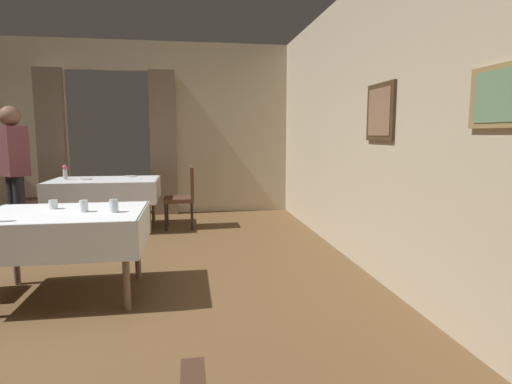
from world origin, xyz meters
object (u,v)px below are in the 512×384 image
dining_table_mid (64,223)px  plate_far_b (85,179)px  chair_far_left (23,196)px  chair_far_right (184,194)px  glass_mid_b (53,204)px  plate_far_c (130,176)px  person_waiter_by_doorway (14,169)px  flower_vase_far (65,172)px  dining_table_far (105,186)px  glass_mid_c (84,206)px  glass_mid_d (114,206)px

dining_table_mid → plate_far_b: plate_far_b is taller
chair_far_left → chair_far_right: bearing=-3.7°
glass_mid_b → plate_far_c: (0.28, 2.91, -0.03)m
person_waiter_by_doorway → dining_table_mid: bearing=-56.7°
flower_vase_far → person_waiter_by_doorway: bearing=-95.1°
dining_table_far → glass_mid_c: size_ratio=15.17×
dining_table_mid → chair_far_left: bearing=115.4°
plate_far_b → plate_far_c: bearing=30.1°
chair_far_right → glass_mid_d: bearing=-101.7°
person_waiter_by_doorway → plate_far_c: bearing=60.3°
dining_table_far → plate_far_c: 0.48m
flower_vase_far → plate_far_b: bearing=-10.6°
person_waiter_by_doorway → chair_far_left: bearing=107.3°
glass_mid_c → person_waiter_by_doorway: 1.70m
plate_far_c → person_waiter_by_doorway: (-1.01, -1.77, 0.27)m
chair_far_right → glass_mid_b: (-1.13, -2.47, 0.28)m
dining_table_mid → person_waiter_by_doorway: (-0.86, 1.31, 0.37)m
glass_mid_d → flower_vase_far: (-1.16, 2.88, 0.06)m
dining_table_mid → dining_table_far: (-0.17, 2.73, 0.00)m
chair_far_right → glass_mid_b: bearing=-114.5°
dining_table_mid → plate_far_c: 3.09m
chair_far_left → person_waiter_by_doorway: person_waiter_by_doorway is taller
chair_far_right → dining_table_far: bearing=175.7°
dining_table_far → glass_mid_d: glass_mid_d is taller
dining_table_mid → dining_table_far: bearing=93.5°
plate_far_b → chair_far_right: bearing=-4.0°
dining_table_mid → chair_far_right: bearing=69.4°
chair_far_right → plate_far_c: size_ratio=4.44×
glass_mid_c → plate_far_c: size_ratio=0.49×
glass_mid_b → plate_far_b: bearing=96.8°
dining_table_mid → flower_vase_far: flower_vase_far is taller
chair_far_right → glass_mid_d: chair_far_right is taller
glass_mid_d → dining_table_mid: bearing=169.5°
glass_mid_d → flower_vase_far: 3.11m
dining_table_far → chair_far_right: size_ratio=1.67×
dining_table_mid → glass_mid_c: glass_mid_c is taller
glass_mid_c → person_waiter_by_doorway: (-1.04, 1.33, 0.22)m
glass_mid_c → flower_vase_far: size_ratio=0.48×
plate_far_b → person_waiter_by_doorway: bearing=-106.5°
dining_table_mid → plate_far_c: (0.15, 3.08, 0.11)m
chair_far_left → plate_far_c: bearing=11.1°
dining_table_mid → dining_table_far: same height
person_waiter_by_doorway → plate_far_b: bearing=73.5°
glass_mid_b → dining_table_mid: bearing=-53.2°
glass_mid_d → person_waiter_by_doorway: 1.91m
flower_vase_far → person_waiter_by_doorway: (-0.13, -1.49, 0.16)m
chair_far_left → flower_vase_far: bearing=0.6°
chair_far_right → person_waiter_by_doorway: (-1.86, -1.33, 0.51)m
dining_table_mid → glass_mid_c: size_ratio=13.18×
glass_mid_b → glass_mid_c: 0.36m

